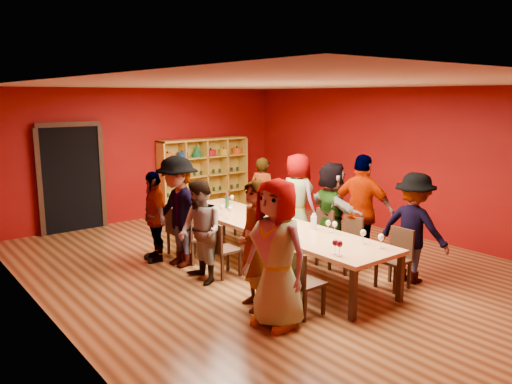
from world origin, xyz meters
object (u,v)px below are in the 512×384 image
person_left_2 (200,232)px  person_right_4 (263,195)px  person_right_0 (414,228)px  wine_bottle (227,202)px  shelving_unit (203,172)px  chair_person_left_4 (177,228)px  person_left_4 (154,216)px  chair_person_right_3 (281,221)px  chair_person_left_0 (301,279)px  person_left_3 (178,212)px  person_left_0 (276,253)px  spittoon_bowl (273,220)px  person_right_1 (362,211)px  chair_person_right_4 (250,212)px  chair_person_right_2 (321,232)px  chair_person_left_3 (192,234)px  person_right_2 (332,210)px  chair_person_left_2 (221,246)px  chair_person_right_0 (397,255)px  person_left_1 (254,246)px  tasting_table (272,227)px  person_right_3 (297,199)px  chair_person_left_1 (272,268)px  chair_person_right_1 (348,241)px

person_left_2 → person_right_4: size_ratio=1.00×
person_right_0 → wine_bottle: bearing=12.6°
shelving_unit → chair_person_left_4: shelving_unit is taller
person_left_4 → shelving_unit: bearing=145.9°
person_left_4 → chair_person_right_3: (2.25, -0.74, -0.29)m
chair_person_left_0 → person_left_3: person_left_3 is taller
person_left_0 → spittoon_bowl: 2.16m
chair_person_left_0 → person_right_1: 2.32m
person_left_2 → chair_person_right_4: bearing=132.7°
chair_person_right_2 → chair_person_right_3: (0.00, 1.04, 0.00)m
chair_person_left_3 → person_left_3: size_ratio=0.48×
person_left_3 → chair_person_right_2: size_ratio=2.09×
shelving_unit → chair_person_left_3: (-2.31, -3.25, -0.49)m
person_right_2 → chair_person_left_2: bearing=94.4°
chair_person_right_0 → chair_person_left_3: bearing=122.5°
person_left_1 → person_right_1: bearing=111.1°
chair_person_right_2 → person_left_2: bearing=169.7°
tasting_table → chair_person_right_3: (0.91, 0.82, -0.20)m
person_left_0 → person_right_4: 4.31m
person_right_3 → shelving_unit: bearing=-2.6°
chair_person_right_2 → chair_person_left_4: bearing=135.7°
chair_person_left_4 → chair_person_left_1: bearing=-90.0°
chair_person_right_1 → person_right_2: size_ratio=0.52×
person_left_4 → chair_person_right_3: bearing=82.6°
person_right_4 → spittoon_bowl: 2.15m
spittoon_bowl → chair_person_right_4: bearing=63.8°
chair_person_right_2 → spittoon_bowl: chair_person_right_2 is taller
chair_person_right_0 → chair_person_right_2: bearing=90.0°
chair_person_left_1 → person_left_3: (-0.25, 2.14, 0.43)m
chair_person_left_3 → person_right_0: size_ratio=0.53×
person_right_0 → person_right_3: 2.62m
person_right_2 → chair_person_right_4: size_ratio=1.92×
person_left_1 → chair_person_left_3: (0.32, 2.14, -0.38)m
person_left_0 → chair_person_right_1: bearing=100.1°
tasting_table → person_left_1: 1.65m
chair_person_left_0 → person_left_1: person_left_1 is taller
chair_person_left_0 → person_left_2: (-0.37, 1.83, 0.30)m
chair_person_left_4 → person_right_1: bearing=-48.5°
person_left_2 → person_right_0: bearing=58.8°
chair_person_left_4 → person_right_3: (2.23, -0.74, 0.38)m
person_left_1 → chair_person_right_3: person_left_1 is taller
tasting_table → wine_bottle: wine_bottle is taller
tasting_table → person_right_3: (1.32, 0.82, 0.17)m
chair_person_left_2 → person_left_3: (-0.25, 0.88, 0.43)m
chair_person_left_1 → person_left_0: bearing=-126.1°
chair_person_left_1 → chair_person_right_4: same height
person_left_4 → person_right_2: (2.51, -1.78, 0.07)m
person_right_2 → person_right_4: 2.02m
chair_person_right_0 → person_right_3: bearing=81.1°
chair_person_left_0 → chair_person_left_3: same height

